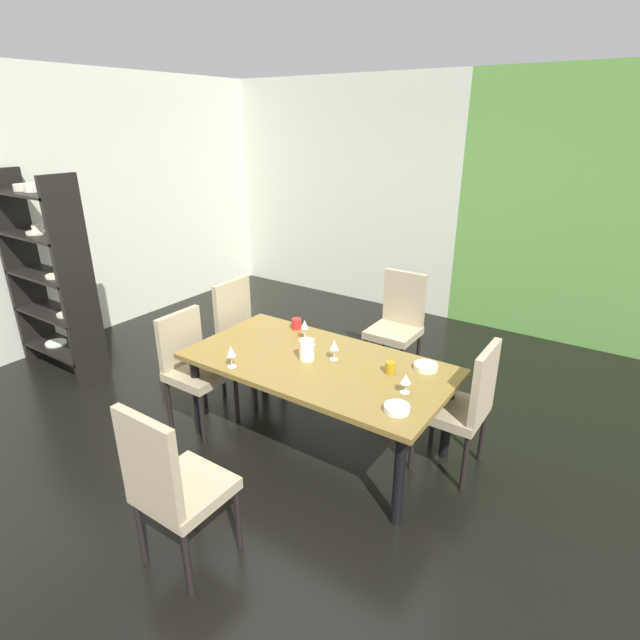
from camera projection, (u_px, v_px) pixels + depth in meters
The scene contains 20 objects.
ground_plane at pixel (289, 418), 4.24m from camera, with size 6.22×6.09×0.02m, color black.
back_panel_interior at pixel (338, 192), 6.73m from camera, with size 3.40×0.10×2.87m, color silver.
garden_window_panel at pixel (594, 215), 5.11m from camera, with size 2.82×0.10×2.87m, color #63A145.
left_interior_panel at pixel (56, 212), 5.29m from camera, with size 0.10×6.09×2.87m, color silver.
dining_table at pixel (317, 370), 3.66m from camera, with size 1.95×1.00×0.71m.
chair_head_far at pixel (398, 321), 4.75m from camera, with size 0.44×0.45×1.02m.
chair_right_far at pixel (464, 402), 3.41m from camera, with size 0.44×0.44×0.99m.
chair_head_near at pixel (171, 484), 2.63m from camera, with size 0.44×0.44×1.04m.
chair_left_near at pixel (193, 363), 3.98m from camera, with size 0.45×0.44×0.95m.
chair_left_far at pixel (244, 334), 4.45m from camera, with size 0.45×0.44×1.05m.
display_shelf at pixel (48, 274), 4.75m from camera, with size 0.99×0.34×1.93m.
wine_glass_east at pixel (334, 345), 3.62m from camera, with size 0.07×0.07×0.16m.
wine_glass_center at pixel (406, 380), 3.19m from camera, with size 0.07×0.07×0.13m.
wine_glass_rear at pixel (305, 325), 3.95m from camera, with size 0.06×0.06×0.17m.
wine_glass_north at pixel (231, 352), 3.51m from camera, with size 0.07×0.07×0.16m.
serving_bowl_front at pixel (426, 367), 3.52m from camera, with size 0.17×0.17×0.04m, color #E3F0CB.
serving_bowl_near_window at pixel (397, 408), 3.01m from camera, with size 0.16×0.16×0.04m, color white.
cup_right at pixel (390, 368), 3.45m from camera, with size 0.07×0.07×0.08m, color #AA8415.
cup_near_shelf at pixel (296, 324), 4.19m from camera, with size 0.08×0.08×0.09m, color red.
pitcher_west at pixel (307, 350), 3.64m from camera, with size 0.13×0.11×0.16m.
Camera 1 is at (2.25, -2.84, 2.36)m, focal length 28.00 mm.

